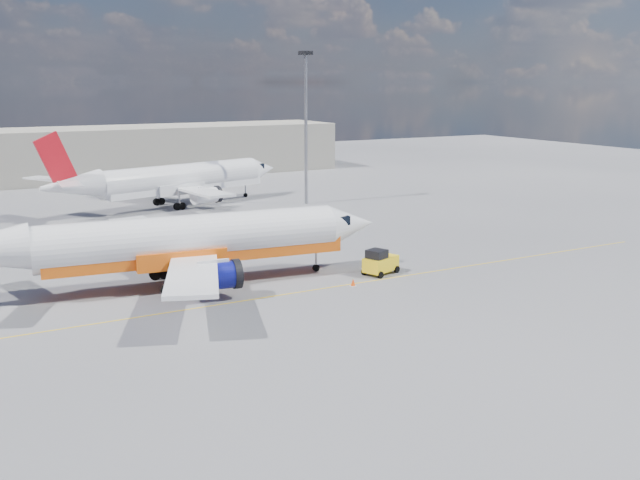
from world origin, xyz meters
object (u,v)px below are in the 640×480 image
main_jet (177,242)px  second_jet (175,180)px  traffic_cone (353,283)px  gse_tug (380,262)px

main_jet → second_jet: size_ratio=1.03×
main_jet → traffic_cone: 13.53m
second_jet → gse_tug: (4.66, -38.75, -2.33)m
gse_tug → traffic_cone: gse_tug is taller
main_jet → gse_tug: size_ratio=10.25×
second_jet → traffic_cone: (0.99, -40.68, -3.03)m
main_jet → traffic_cone: size_ratio=58.41×
traffic_cone → gse_tug: bearing=27.7°
main_jet → gse_tug: bearing=-10.2°
main_jet → traffic_cone: bearing=-22.8°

